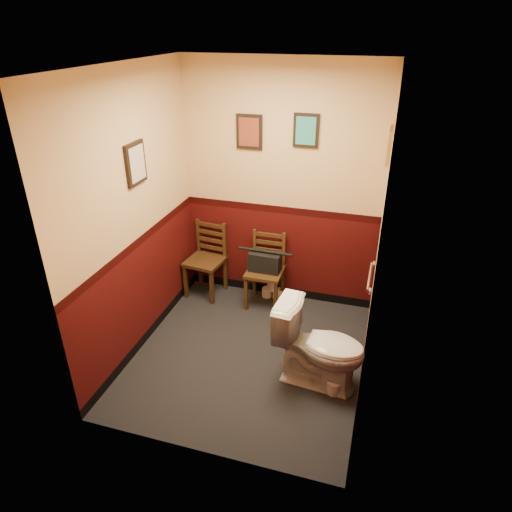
{
  "coord_description": "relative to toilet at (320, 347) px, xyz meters",
  "views": [
    {
      "loc": [
        1.09,
        -3.43,
        3.0
      ],
      "look_at": [
        0.0,
        0.25,
        1.0
      ],
      "focal_mm": 32.0,
      "sensor_mm": 36.0,
      "label": 1
    }
  ],
  "objects": [
    {
      "name": "floor",
      "position": [
        -0.72,
        0.17,
        -0.4
      ],
      "size": [
        2.2,
        2.4,
        0.0
      ],
      "primitive_type": "cube",
      "color": "black",
      "rests_on": "ground"
    },
    {
      "name": "framed_print_right",
      "position": [
        0.36,
        0.77,
        1.65
      ],
      "size": [
        0.04,
        0.34,
        0.28
      ],
      "color": "olive",
      "rests_on": "wall_right"
    },
    {
      "name": "framed_print_back_b",
      "position": [
        -0.47,
        1.35,
        1.6
      ],
      "size": [
        0.26,
        0.04,
        0.34
      ],
      "color": "black",
      "rests_on": "wall_back"
    },
    {
      "name": "wall_back",
      "position": [
        -0.72,
        1.37,
        0.95
      ],
      "size": [
        2.2,
        0.0,
        2.7
      ],
      "primitive_type": "cube",
      "rotation": [
        1.57,
        0.0,
        0.0
      ],
      "color": "#3A0A09",
      "rests_on": "ground"
    },
    {
      "name": "framed_print_back_a",
      "position": [
        -1.07,
        1.35,
        1.55
      ],
      "size": [
        0.28,
        0.04,
        0.36
      ],
      "color": "black",
      "rests_on": "wall_back"
    },
    {
      "name": "wall_front",
      "position": [
        -0.72,
        -1.03,
        0.95
      ],
      "size": [
        2.2,
        0.0,
        2.7
      ],
      "primitive_type": "cube",
      "rotation": [
        -1.57,
        0.0,
        0.0
      ],
      "color": "#3A0A09",
      "rests_on": "ground"
    },
    {
      "name": "handbag",
      "position": [
        -0.82,
        1.11,
        0.17
      ],
      "size": [
        0.36,
        0.18,
        0.26
      ],
      "rotation": [
        0.0,
        0.0,
        -0.02
      ],
      "color": "black",
      "rests_on": "chair_right"
    },
    {
      "name": "chair_left",
      "position": [
        -1.57,
        1.18,
        0.04
      ],
      "size": [
        0.46,
        0.46,
        0.88
      ],
      "rotation": [
        0.0,
        0.0,
        -0.12
      ],
      "color": "#472D15",
      "rests_on": "floor"
    },
    {
      "name": "wall_left",
      "position": [
        -1.82,
        0.17,
        0.95
      ],
      "size": [
        0.0,
        2.4,
        2.7
      ],
      "primitive_type": "cube",
      "rotation": [
        1.57,
        0.0,
        1.57
      ],
      "color": "#3A0A09",
      "rests_on": "ground"
    },
    {
      "name": "toilet",
      "position": [
        0.0,
        0.0,
        0.0
      ],
      "size": [
        0.86,
        0.53,
        0.8
      ],
      "primitive_type": "imported",
      "rotation": [
        0.0,
        0.0,
        1.48
      ],
      "color": "white",
      "rests_on": "floor"
    },
    {
      "name": "chair_right",
      "position": [
        -0.82,
        1.15,
        0.03
      ],
      "size": [
        0.41,
        0.41,
        0.87
      ],
      "rotation": [
        0.0,
        0.0,
        0.0
      ],
      "color": "#472D15",
      "rests_on": "floor"
    },
    {
      "name": "ceiling",
      "position": [
        -0.72,
        0.17,
        2.3
      ],
      "size": [
        2.2,
        2.4,
        0.0
      ],
      "primitive_type": "cube",
      "rotation": [
        3.14,
        0.0,
        0.0
      ],
      "color": "silver",
      "rests_on": "ground"
    },
    {
      "name": "framed_print_left",
      "position": [
        -1.8,
        0.27,
        1.45
      ],
      "size": [
        0.04,
        0.3,
        0.38
      ],
      "color": "black",
      "rests_on": "wall_left"
    },
    {
      "name": "tp_stack",
      "position": [
        -0.77,
        1.28,
        -0.31
      ],
      "size": [
        0.26,
        0.13,
        0.22
      ],
      "color": "silver",
      "rests_on": "floor"
    },
    {
      "name": "grab_bar",
      "position": [
        0.35,
        0.42,
        0.55
      ],
      "size": [
        0.05,
        0.56,
        0.06
      ],
      "color": "silver",
      "rests_on": "wall_right"
    },
    {
      "name": "wall_right",
      "position": [
        0.38,
        0.17,
        0.95
      ],
      "size": [
        0.0,
        2.4,
        2.7
      ],
      "primitive_type": "cube",
      "rotation": [
        1.57,
        0.0,
        -1.57
      ],
      "color": "#3A0A09",
      "rests_on": "ground"
    },
    {
      "name": "toilet_brush",
      "position": [
        0.17,
        -0.1,
        -0.33
      ],
      "size": [
        0.13,
        0.13,
        0.45
      ],
      "color": "silver",
      "rests_on": "floor"
    }
  ]
}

